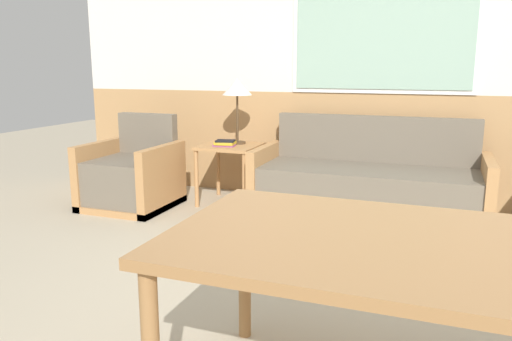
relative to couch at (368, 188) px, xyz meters
The scene contains 7 objects.
wall_back 1.27m from the couch, 56.36° to the left, with size 7.20×0.09×2.70m.
couch is the anchor object (origin of this frame).
armchair 2.17m from the couch, 169.20° to the right, with size 0.77×0.74×0.85m.
side_table 1.33m from the couch, behind, with size 0.54×0.54×0.57m.
table_lamp 1.52m from the couch, behind, with size 0.28×0.28×0.62m.
book_stack 1.36m from the couch, behind, with size 0.21×0.18×0.06m.
dining_table 2.69m from the couch, 77.43° to the right, with size 1.82×0.94×0.72m.
Camera 1 is at (0.19, -2.17, 1.30)m, focal length 35.00 mm.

